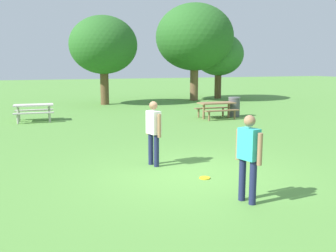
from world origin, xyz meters
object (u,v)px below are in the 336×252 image
picnic_table_near (216,107)px  trash_can_beside_table (234,107)px  person_thrower (248,153)px  tree_broad_center (195,37)px  frisbee (205,178)px  tree_tall_left (103,45)px  tree_far_right (219,55)px  person_catcher (153,129)px  picnic_table_far (34,109)px

picnic_table_near → trash_can_beside_table: size_ratio=1.82×
person_thrower → tree_broad_center: 20.44m
frisbee → trash_can_beside_table: (6.04, 8.59, 0.47)m
tree_tall_left → tree_far_right: size_ratio=1.14×
person_catcher → picnic_table_near: person_catcher is taller
picnic_table_far → tree_far_right: (13.52, 7.26, 2.73)m
tree_far_right → picnic_table_near: bearing=-119.5°
person_thrower → picnic_table_near: (4.83, 9.89, -0.38)m
person_thrower → person_catcher: (-0.76, 3.06, 0.00)m
frisbee → picnic_table_near: picnic_table_near is taller
picnic_table_near → tree_tall_left: size_ratio=0.31×
tree_tall_left → frisbee: bearing=-94.4°
tree_broad_center → tree_far_right: size_ratio=1.38×
person_catcher → tree_far_right: (10.98, 16.37, 2.35)m
picnic_table_near → picnic_table_far: size_ratio=0.99×
person_catcher → frisbee: size_ratio=6.78×
person_catcher → picnic_table_far: (-2.54, 9.10, -0.38)m
picnic_table_far → tree_tall_left: size_ratio=0.32×
frisbee → picnic_table_near: size_ratio=0.14×
person_catcher → tree_far_right: 19.85m
trash_can_beside_table → person_catcher: bearing=-133.4°
tree_broad_center → frisbee: bearing=-114.8°
person_catcher → tree_far_right: bearing=56.1°
tree_far_right → picnic_table_far: bearing=-151.8°
person_catcher → frisbee: person_catcher is taller
frisbee → picnic_table_far: bearing=107.1°
frisbee → trash_can_beside_table: size_ratio=0.25×
person_thrower → picnic_table_near: 11.01m
frisbee → tree_far_right: (10.28, 17.83, 3.28)m
tree_broad_center → picnic_table_near: bearing=-108.9°
picnic_table_far → tree_broad_center: 13.39m
trash_can_beside_table → tree_far_right: tree_far_right is taller
person_catcher → picnic_table_near: size_ratio=0.94×
person_thrower → trash_can_beside_table: 11.82m
trash_can_beside_table → tree_broad_center: tree_broad_center is taller
picnic_table_far → tree_tall_left: tree_tall_left is taller
person_catcher → trash_can_beside_table: size_ratio=1.71×
frisbee → picnic_table_near: bearing=59.5°
person_thrower → tree_broad_center: bearing=67.2°
picnic_table_far → person_thrower: bearing=-74.8°
person_catcher → picnic_table_near: 8.83m
person_catcher → picnic_table_far: size_ratio=0.93×
person_thrower → person_catcher: bearing=104.0°
frisbee → picnic_table_near: (4.88, 8.29, 0.55)m
picnic_table_far → trash_can_beside_table: size_ratio=1.85×
person_thrower → tree_tall_left: bearing=86.1°
person_thrower → person_catcher: same height
frisbee → picnic_table_near: 9.64m
frisbee → tree_tall_left: bearing=85.6°
picnic_table_near → tree_tall_left: bearing=113.7°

